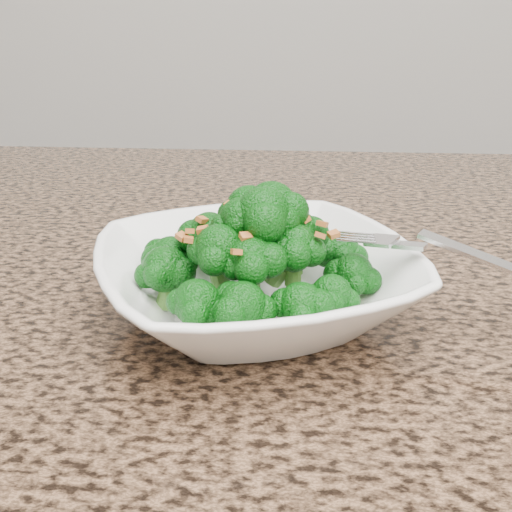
# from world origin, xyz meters

# --- Properties ---
(granite_counter) EXTENTS (1.64, 1.04, 0.03)m
(granite_counter) POSITION_xyz_m (0.00, 0.30, 0.89)
(granite_counter) COLOR brown
(granite_counter) RESTS_ON cabinet
(bowl) EXTENTS (0.30, 0.30, 0.06)m
(bowl) POSITION_xyz_m (-0.10, 0.24, 0.93)
(bowl) COLOR white
(bowl) RESTS_ON granite_counter
(broccoli_pile) EXTENTS (0.20, 0.20, 0.07)m
(broccoli_pile) POSITION_xyz_m (-0.10, 0.24, 0.99)
(broccoli_pile) COLOR #09500B
(broccoli_pile) RESTS_ON bowl
(garlic_topping) EXTENTS (0.12, 0.12, 0.01)m
(garlic_topping) POSITION_xyz_m (-0.10, 0.24, 1.02)
(garlic_topping) COLOR #B7682C
(garlic_topping) RESTS_ON broccoli_pile
(fork) EXTENTS (0.18, 0.11, 0.01)m
(fork) POSITION_xyz_m (0.01, 0.23, 0.96)
(fork) COLOR silver
(fork) RESTS_ON bowl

